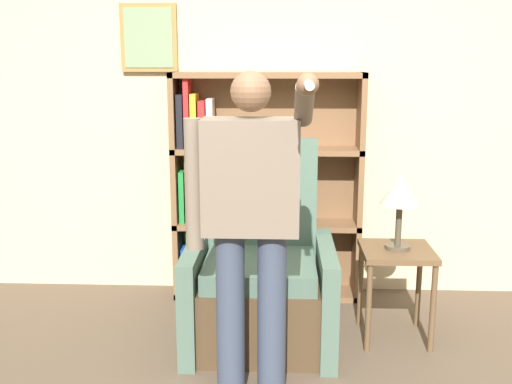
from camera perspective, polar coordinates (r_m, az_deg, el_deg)
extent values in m
cube|color=beige|center=(4.47, 2.65, 8.03)|extent=(8.00, 0.06, 2.80)
cube|color=olive|center=(4.51, -10.16, 14.26)|extent=(0.41, 0.04, 0.48)
cube|color=gray|center=(4.49, -10.23, 14.26)|extent=(0.35, 0.01, 0.42)
cube|color=brown|center=(4.44, -7.59, 0.47)|extent=(0.04, 0.28, 1.66)
cube|color=brown|center=(4.41, 9.74, 0.31)|extent=(0.04, 0.28, 1.66)
cube|color=brown|center=(4.50, 1.09, 0.75)|extent=(1.37, 0.01, 1.66)
cube|color=brown|center=(4.61, 1.01, -9.51)|extent=(1.37, 0.28, 0.04)
cube|color=brown|center=(4.44, 1.03, -3.10)|extent=(1.37, 0.28, 0.04)
cube|color=brown|center=(4.32, 1.06, 3.99)|extent=(1.37, 0.28, 0.04)
cube|color=brown|center=(4.28, 1.09, 11.08)|extent=(1.37, 0.28, 0.04)
cube|color=#1E47B2|center=(4.60, -6.72, -7.19)|extent=(0.04, 0.17, 0.33)
cube|color=#238438|center=(4.57, -6.15, -6.40)|extent=(0.04, 0.23, 0.47)
cube|color=#9E7A47|center=(4.56, -5.45, -6.26)|extent=(0.05, 0.19, 0.49)
cube|color=#9E7A47|center=(4.56, -4.88, -6.49)|extent=(0.03, 0.17, 0.45)
cube|color=#5B99A8|center=(4.57, -4.27, -7.29)|extent=(0.05, 0.18, 0.32)
cube|color=#337070|center=(4.57, -3.60, -7.26)|extent=(0.04, 0.17, 0.33)
cube|color=#238438|center=(4.44, -6.94, -0.37)|extent=(0.04, 0.19, 0.38)
cube|color=#9E7A47|center=(4.43, -6.35, 0.10)|extent=(0.04, 0.19, 0.46)
cube|color=red|center=(4.43, -5.80, -0.38)|extent=(0.03, 0.17, 0.38)
cube|color=#5B99A8|center=(4.43, -5.10, -0.65)|extent=(0.05, 0.16, 0.34)
cube|color=purple|center=(4.41, -4.39, 0.27)|extent=(0.05, 0.16, 0.49)
cube|color=black|center=(4.36, -7.09, 6.74)|extent=(0.04, 0.22, 0.38)
cube|color=red|center=(4.34, -6.47, 7.48)|extent=(0.04, 0.22, 0.49)
cube|color=gold|center=(4.34, -5.85, 6.78)|extent=(0.04, 0.20, 0.38)
cube|color=red|center=(4.34, -5.09, 6.46)|extent=(0.05, 0.16, 0.33)
cube|color=white|center=(4.33, -4.35, 6.56)|extent=(0.05, 0.16, 0.35)
cube|color=#4C3823|center=(3.80, 0.39, -11.15)|extent=(0.71, 0.74, 0.44)
cube|color=#4C6656|center=(3.66, 0.37, -7.37)|extent=(0.67, 0.62, 0.12)
cube|color=#4C6656|center=(3.95, 0.58, -2.35)|extent=(0.71, 0.16, 1.03)
cube|color=#4C6656|center=(3.80, -5.79, -9.63)|extent=(0.10, 0.82, 0.64)
cube|color=#4C6656|center=(3.77, 6.62, -9.82)|extent=(0.10, 0.82, 0.64)
cylinder|color=#384256|center=(3.19, -2.44, -11.55)|extent=(0.15, 0.15, 0.90)
cylinder|color=#384256|center=(3.18, 1.51, -11.62)|extent=(0.15, 0.15, 0.90)
cube|color=#756656|center=(2.96, -0.49, 1.49)|extent=(0.48, 0.24, 0.57)
sphere|color=brown|center=(2.91, -0.51, 9.55)|extent=(0.20, 0.20, 0.20)
cylinder|color=#756656|center=(3.00, -5.93, 0.69)|extent=(0.09, 0.09, 0.66)
cylinder|color=#756656|center=(2.80, 4.61, 8.39)|extent=(0.09, 0.28, 0.23)
cylinder|color=#756656|center=(2.55, 4.84, 10.06)|extent=(0.08, 0.27, 0.10)
sphere|color=brown|center=(2.42, 4.97, 10.20)|extent=(0.09, 0.09, 0.09)
cylinder|color=white|center=(2.32, 5.06, 10.11)|extent=(0.04, 0.15, 0.04)
cube|color=brown|center=(3.85, 13.30, -5.53)|extent=(0.44, 0.44, 0.04)
cylinder|color=brown|center=(3.75, 10.67, -10.79)|extent=(0.04, 0.04, 0.56)
cylinder|color=brown|center=(3.82, 16.49, -10.64)|extent=(0.04, 0.04, 0.56)
cylinder|color=brown|center=(4.10, 9.92, -8.68)|extent=(0.04, 0.04, 0.56)
cylinder|color=brown|center=(4.17, 15.23, -8.59)|extent=(0.04, 0.04, 0.56)
cylinder|color=#4C4233|center=(3.84, 13.32, -5.10)|extent=(0.15, 0.15, 0.02)
cylinder|color=#4C4233|center=(3.80, 13.43, -3.06)|extent=(0.04, 0.04, 0.26)
cone|color=beige|center=(3.75, 13.60, 0.21)|extent=(0.25, 0.25, 0.19)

